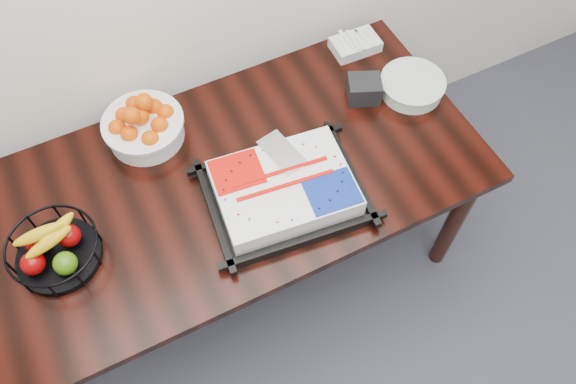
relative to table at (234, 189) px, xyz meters
name	(u,v)px	position (x,y,z in m)	size (l,w,h in m)	color
table	(234,189)	(0.00, 0.00, 0.00)	(1.80, 0.90, 0.75)	black
cake_tray	(284,190)	(0.13, -0.16, 0.13)	(0.56, 0.46, 0.11)	black
tangerine_bowl	(143,123)	(-0.21, 0.30, 0.17)	(0.30, 0.30, 0.19)	white
fruit_basket	(54,249)	(-0.63, -0.04, 0.15)	(0.29, 0.29, 0.15)	black
plate_stack	(412,86)	(0.79, 0.05, 0.12)	(0.25, 0.25, 0.06)	white
fork_bag	(355,44)	(0.71, 0.35, 0.11)	(0.19, 0.13, 0.06)	silver
napkin_box	(364,89)	(0.60, 0.11, 0.13)	(0.12, 0.11, 0.09)	black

